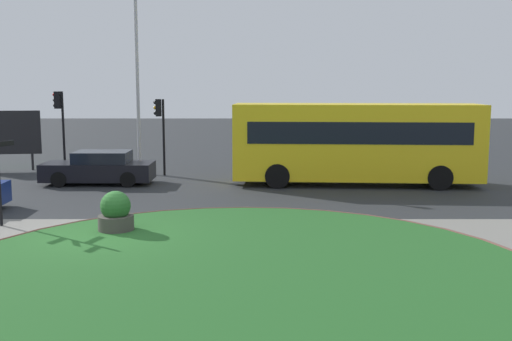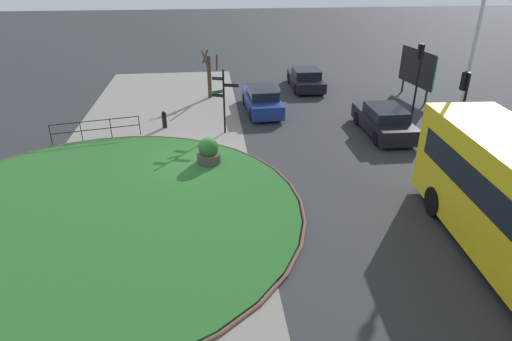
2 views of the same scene
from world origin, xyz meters
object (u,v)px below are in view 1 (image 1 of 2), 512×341
object	(u,v)px
traffic_light_near	(61,114)
planter_near_signpost	(117,214)
traffic_light_far	(162,120)
bus_yellow	(357,142)
lamppost_tall	(139,79)
billboard_left	(5,133)
car_trailing	(101,168)

from	to	relation	value
traffic_light_near	planter_near_signpost	distance (m)	12.40
traffic_light_near	traffic_light_far	distance (m)	4.62
bus_yellow	lamppost_tall	distance (m)	10.57
lamppost_tall	billboard_left	world-z (taller)	lamppost_tall
traffic_light_near	lamppost_tall	distance (m)	3.88
traffic_light_far	lamppost_tall	size ratio (longest dim) A/B	0.42
bus_yellow	car_trailing	xyz separation A→B (m)	(-10.76, 0.19, -1.14)
lamppost_tall	planter_near_signpost	bearing A→B (deg)	-82.34
bus_yellow	traffic_light_far	xyz separation A→B (m)	(-8.54, 2.62, 0.78)
traffic_light_far	bus_yellow	bearing A→B (deg)	156.11
car_trailing	billboard_left	bearing A→B (deg)	-35.71
car_trailing	lamppost_tall	xyz separation A→B (m)	(1.09, 3.16, 3.78)
traffic_light_far	planter_near_signpost	distance (m)	11.19
car_trailing	traffic_light_far	world-z (taller)	traffic_light_far
car_trailing	traffic_light_near	bearing A→B (deg)	-46.53
billboard_left	traffic_light_near	bearing A→B (deg)	-33.38
bus_yellow	lamppost_tall	world-z (taller)	lamppost_tall
billboard_left	planter_near_signpost	bearing A→B (deg)	-64.42
car_trailing	planter_near_signpost	size ratio (longest dim) A/B	3.80
bus_yellow	billboard_left	world-z (taller)	bus_yellow
car_trailing	billboard_left	xyz separation A→B (m)	(-5.68, 4.11, 1.15)
car_trailing	traffic_light_far	xyz separation A→B (m)	(2.22, 2.43, 1.92)
bus_yellow	planter_near_signpost	size ratio (longest dim) A/B	8.47
car_trailing	planter_near_signpost	world-z (taller)	car_trailing
car_trailing	billboard_left	size ratio (longest dim) A/B	1.31
traffic_light_near	planter_near_signpost	world-z (taller)	traffic_light_near
traffic_light_near	billboard_left	distance (m)	3.79
traffic_light_near	planter_near_signpost	xyz separation A→B (m)	(5.05, -11.09, -2.28)
traffic_light_far	lamppost_tall	xyz separation A→B (m)	(-1.13, 0.73, 1.86)
lamppost_tall	car_trailing	bearing A→B (deg)	-109.04
bus_yellow	car_trailing	distance (m)	10.82
car_trailing	planter_near_signpost	distance (m)	8.97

